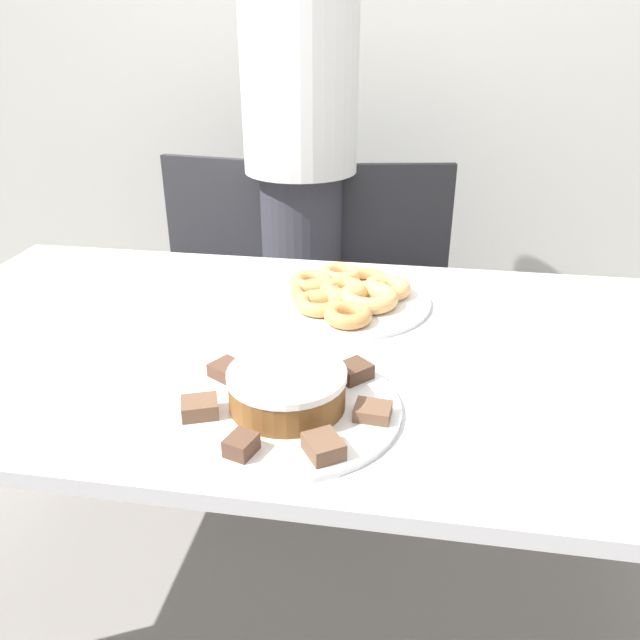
{
  "coord_description": "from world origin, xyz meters",
  "views": [
    {
      "loc": [
        0.23,
        -1.1,
        1.31
      ],
      "look_at": [
        0.06,
        -0.02,
        0.79
      ],
      "focal_mm": 35.0,
      "sensor_mm": 36.0,
      "label": 1
    }
  ],
  "objects_px": {
    "frosted_cake": "(287,388)",
    "office_chair_right": "(396,309)",
    "office_chair_left": "(205,296)",
    "person_standing": "(301,157)",
    "plate_donuts": "(343,300)",
    "napkin": "(596,346)",
    "plate_cake": "(288,407)"
  },
  "relations": [
    {
      "from": "plate_donuts",
      "to": "office_chair_left",
      "type": "bearing_deg",
      "value": 131.22
    },
    {
      "from": "person_standing",
      "to": "plate_cake",
      "type": "xyz_separation_m",
      "value": [
        0.2,
        -1.18,
        -0.18
      ]
    },
    {
      "from": "office_chair_right",
      "to": "napkin",
      "type": "distance_m",
      "value": 0.96
    },
    {
      "from": "office_chair_left",
      "to": "office_chair_right",
      "type": "bearing_deg",
      "value": 7.13
    },
    {
      "from": "plate_donuts",
      "to": "frosted_cake",
      "type": "distance_m",
      "value": 0.45
    },
    {
      "from": "person_standing",
      "to": "office_chair_right",
      "type": "relative_size",
      "value": 1.95
    },
    {
      "from": "frosted_cake",
      "to": "plate_cake",
      "type": "bearing_deg",
      "value": 180.0
    },
    {
      "from": "office_chair_right",
      "to": "napkin",
      "type": "height_order",
      "value": "office_chair_right"
    },
    {
      "from": "person_standing",
      "to": "napkin",
      "type": "relative_size",
      "value": 12.83
    },
    {
      "from": "office_chair_right",
      "to": "frosted_cake",
      "type": "xyz_separation_m",
      "value": [
        -0.14,
        -1.11,
        0.35
      ]
    },
    {
      "from": "office_chair_right",
      "to": "plate_donuts",
      "type": "xyz_separation_m",
      "value": [
        -0.1,
        -0.66,
        0.32
      ]
    },
    {
      "from": "plate_donuts",
      "to": "napkin",
      "type": "bearing_deg",
      "value": -14.77
    },
    {
      "from": "office_chair_left",
      "to": "frosted_cake",
      "type": "bearing_deg",
      "value": -56.73
    },
    {
      "from": "office_chair_right",
      "to": "frosted_cake",
      "type": "bearing_deg",
      "value": -108.13
    },
    {
      "from": "frosted_cake",
      "to": "person_standing",
      "type": "bearing_deg",
      "value": 99.69
    },
    {
      "from": "frosted_cake",
      "to": "napkin",
      "type": "relative_size",
      "value": 1.46
    },
    {
      "from": "office_chair_right",
      "to": "frosted_cake",
      "type": "distance_m",
      "value": 1.18
    },
    {
      "from": "office_chair_left",
      "to": "office_chair_right",
      "type": "relative_size",
      "value": 1.0
    },
    {
      "from": "office_chair_left",
      "to": "office_chair_right",
      "type": "distance_m",
      "value": 0.68
    },
    {
      "from": "plate_cake",
      "to": "plate_donuts",
      "type": "bearing_deg",
      "value": 85.48
    },
    {
      "from": "person_standing",
      "to": "frosted_cake",
      "type": "relative_size",
      "value": 8.79
    },
    {
      "from": "office_chair_left",
      "to": "napkin",
      "type": "bearing_deg",
      "value": -28.81
    },
    {
      "from": "plate_cake",
      "to": "frosted_cake",
      "type": "relative_size",
      "value": 1.93
    },
    {
      "from": "office_chair_right",
      "to": "plate_cake",
      "type": "bearing_deg",
      "value": -108.13
    },
    {
      "from": "office_chair_left",
      "to": "plate_donuts",
      "type": "bearing_deg",
      "value": -41.6
    },
    {
      "from": "plate_cake",
      "to": "plate_donuts",
      "type": "relative_size",
      "value": 0.95
    },
    {
      "from": "office_chair_left",
      "to": "frosted_cake",
      "type": "height_order",
      "value": "office_chair_left"
    },
    {
      "from": "plate_cake",
      "to": "napkin",
      "type": "xyz_separation_m",
      "value": [
        0.56,
        0.31,
        -0.0
      ]
    },
    {
      "from": "plate_cake",
      "to": "person_standing",
      "type": "bearing_deg",
      "value": 99.69
    },
    {
      "from": "frosted_cake",
      "to": "office_chair_right",
      "type": "bearing_deg",
      "value": 82.88
    },
    {
      "from": "office_chair_left",
      "to": "frosted_cake",
      "type": "distance_m",
      "value": 1.29
    },
    {
      "from": "office_chair_left",
      "to": "frosted_cake",
      "type": "xyz_separation_m",
      "value": [
        0.55,
        -1.11,
        0.35
      ]
    }
  ]
}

